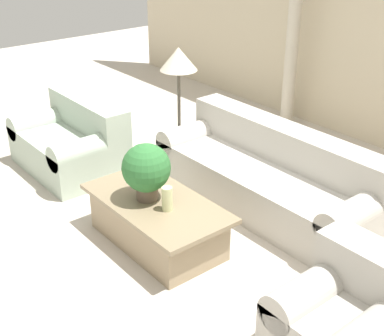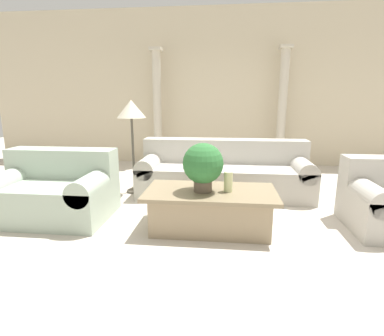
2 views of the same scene
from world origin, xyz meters
TOP-DOWN VIEW (x-y plane):
  - ground_plane at (0.00, 0.00)m, footprint 16.00×16.00m
  - sofa_long at (0.16, 0.84)m, footprint 2.47×0.89m
  - loveseat at (-1.85, -0.29)m, footprint 1.34×0.89m
  - coffee_table at (0.02, -0.44)m, footprint 1.39×0.74m
  - potted_plant at (-0.06, -0.48)m, footprint 0.43×0.43m
  - pillar_candle at (0.21, -0.46)m, footprint 0.09×0.09m
  - floor_lamp at (-1.19, 0.75)m, footprint 0.42×0.42m
  - column_left at (-1.23, 2.68)m, footprint 0.24×0.24m
  - armchair at (1.91, -0.25)m, footprint 0.78×0.83m

SIDE VIEW (x-z plane):
  - ground_plane at x=0.00m, z-range 0.00..0.00m
  - coffee_table at x=0.02m, z-range 0.01..0.44m
  - sofa_long at x=0.16m, z-range -0.08..0.71m
  - armchair at x=1.91m, z-range -0.05..0.70m
  - loveseat at x=-1.85m, z-range -0.07..0.72m
  - pillar_candle at x=0.21m, z-range 0.43..0.65m
  - potted_plant at x=-0.06m, z-range 0.46..0.98m
  - floor_lamp at x=-1.19m, z-range 0.50..1.87m
  - column_left at x=-1.23m, z-range 0.03..2.41m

